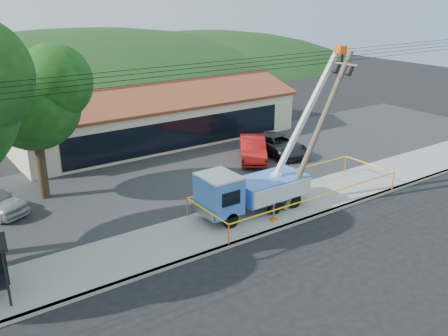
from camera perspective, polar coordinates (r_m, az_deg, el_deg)
The scene contains 13 objects.
ground at distance 23.49m, azimuth 6.76°, elevation -9.94°, with size 120.00×120.00×0.00m, color black.
curb at distance 24.85m, azimuth 3.54°, elevation -7.86°, with size 60.00×0.25×0.15m, color #9B9791.
sidewalk at distance 26.20m, azimuth 0.95°, elevation -6.29°, with size 60.00×4.00×0.15m, color #9B9791.
parking_lot at distance 32.48m, azimuth -7.35°, elevation -1.18°, with size 60.00×12.00×0.10m, color #28282B.
strip_mall at distance 40.47m, azimuth -7.78°, elevation 5.74°, with size 22.50×8.53×4.67m.
tree_lot at distance 29.34m, azimuth -21.10°, elevation 7.92°, with size 6.30×5.60×8.94m.
hill_center at distance 74.87m, azimuth -16.24°, elevation 10.14°, with size 89.60×64.00×32.00m, color #1D3C15.
hill_east at distance 83.42m, azimuth -2.97°, elevation 11.81°, with size 72.80×52.00×26.00m, color #1D3C15.
utility_truck at distance 26.81m, azimuth 3.11°, elevation -2.24°, with size 9.35×3.47×8.52m.
leaning_pole at distance 27.74m, azimuth 11.03°, elevation 5.09°, with size 4.58×1.70×8.42m.
caution_tape at distance 28.43m, azimuth 8.35°, elevation -2.35°, with size 12.24×3.83×1.11m.
car_red at distance 35.67m, azimuth 3.28°, elevation 0.81°, with size 1.74×4.99×1.64m, color #A11010.
car_dark at distance 37.07m, azimuth 6.18°, elevation 1.47°, with size 2.40×5.21×1.45m, color black.
Camera 1 is at (-13.83, -15.02, 11.61)m, focal length 40.00 mm.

